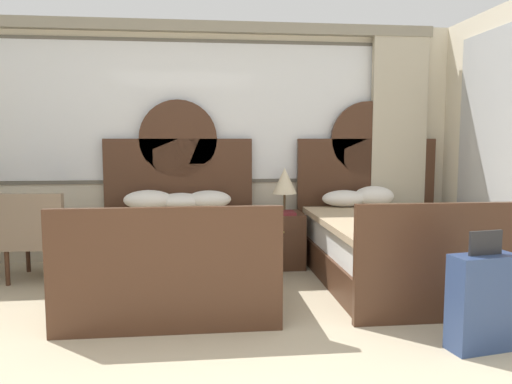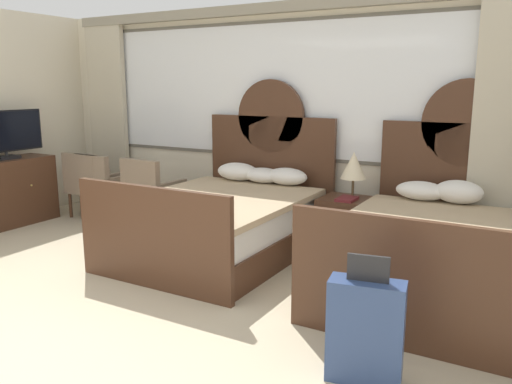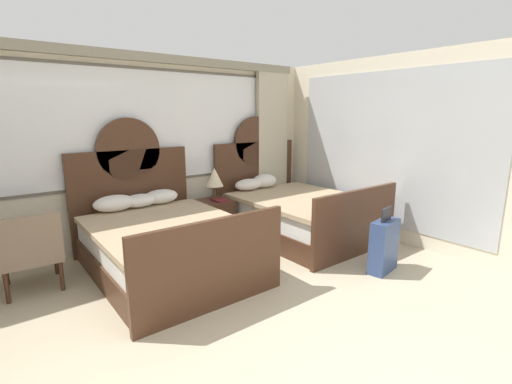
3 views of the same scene
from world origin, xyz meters
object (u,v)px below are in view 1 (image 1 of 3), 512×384
Objects in this scene: suitcase_on_floor at (483,302)px; bed_near_mirror at (399,243)px; nightstand_between_beds at (279,240)px; table_lamp_on_nightstand at (285,181)px; armchair_by_window_left at (39,232)px; book_on_nightstand at (286,213)px; bed_near_window at (175,248)px.

bed_near_mirror is at bearing 86.28° from suitcase_on_floor.
nightstand_between_beds is 1.20× the size of table_lamp_on_nightstand.
armchair_by_window_left reaches higher than nightstand_between_beds.
table_lamp_on_nightstand is 1.88× the size of book_on_nightstand.
armchair_by_window_left is (-2.49, -0.33, -0.45)m from table_lamp_on_nightstand.
nightstand_between_beds is 2.46m from armchair_by_window_left.
nightstand_between_beds is at bearing 30.72° from bed_near_window.
table_lamp_on_nightstand reaches higher than nightstand_between_beds.
bed_near_mirror is 8.60× the size of book_on_nightstand.
armchair_by_window_left is at bearing -172.40° from table_lamp_on_nightstand.
table_lamp_on_nightstand reaches higher than armchair_by_window_left.
armchair_by_window_left is (-2.43, -0.28, 0.19)m from nightstand_between_beds.
bed_near_mirror is at bearing -31.28° from nightstand_between_beds.
suitcase_on_floor is (2.08, -1.65, -0.05)m from bed_near_window.
book_on_nightstand is 0.33× the size of suitcase_on_floor.
suitcase_on_floor is at bearing -67.16° from book_on_nightstand.
table_lamp_on_nightstand is at bearing 145.26° from bed_near_mirror.
bed_near_window is 8.60× the size of book_on_nightstand.
bed_near_mirror is 2.54× the size of armchair_by_window_left.
bed_near_window is at bearing -15.41° from armchair_by_window_left.
bed_near_window is 1.28m from nightstand_between_beds.
table_lamp_on_nightstand is 0.56× the size of armchair_by_window_left.
book_on_nightstand is at bearing 112.84° from suitcase_on_floor.
bed_near_mirror is 2.80× the size of suitcase_on_floor.
table_lamp_on_nightstand is (1.16, 0.70, 0.55)m from bed_near_window.
bed_near_window is 1.30m from book_on_nightstand.
bed_near_window is 1.00× the size of bed_near_mirror.
bed_near_window is at bearing 141.50° from suitcase_on_floor.
table_lamp_on_nightstand is at bearing 87.34° from book_on_nightstand.
bed_near_window is 2.54× the size of armchair_by_window_left.
book_on_nightstand is at bearing -61.03° from nightstand_between_beds.
table_lamp_on_nightstand is (0.06, 0.05, 0.63)m from nightstand_between_beds.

